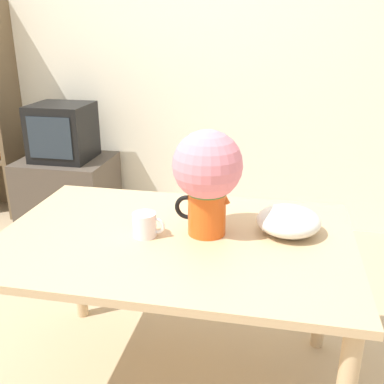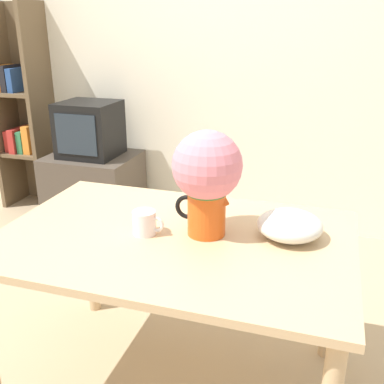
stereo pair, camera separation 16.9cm
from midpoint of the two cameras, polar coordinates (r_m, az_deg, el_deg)
ground_plane at (r=2.23m, az=-5.15°, el=-21.19°), size 12.00×12.00×0.00m
wall_back at (r=3.37m, az=6.19°, el=17.33°), size 8.00×0.05×2.60m
table at (r=1.77m, az=0.47°, el=-8.23°), size 1.35×0.90×0.72m
flower_vase at (r=1.66m, az=4.84°, el=2.09°), size 0.26×0.26×0.41m
coffee_mug at (r=1.72m, az=-3.20°, el=-3.98°), size 0.12×0.09×0.09m
white_bowl at (r=1.75m, az=15.05°, el=-4.14°), size 0.25×0.25×0.10m
tv_stand at (r=3.57m, az=-10.95°, el=0.35°), size 0.65×0.54×0.55m
tv_set at (r=3.43m, az=-11.50°, el=7.81°), size 0.41×0.39×0.40m
bookshelf at (r=3.97m, az=-19.49°, el=9.57°), size 0.41×0.33×1.65m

